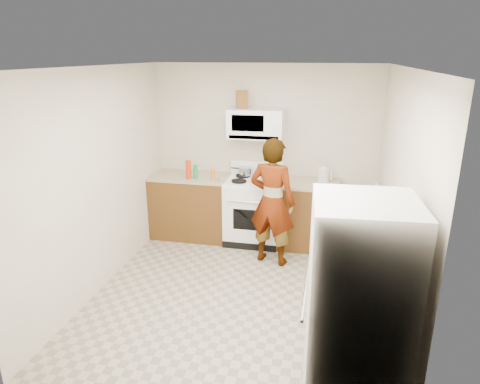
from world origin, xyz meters
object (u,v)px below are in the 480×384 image
(person, at_px, (272,202))
(kettle, at_px, (324,175))
(gas_range, at_px, (253,209))
(fridge, at_px, (357,312))
(saucepan, at_px, (246,171))
(microwave, at_px, (256,124))

(person, xyz_separation_m, kettle, (0.61, 0.69, 0.20))
(gas_range, relative_size, person, 0.68)
(gas_range, xyz_separation_m, fridge, (1.28, -2.90, 0.36))
(person, bearing_deg, kettle, -117.52)
(gas_range, distance_m, saucepan, 0.56)
(gas_range, height_order, fridge, fridge)
(person, relative_size, saucepan, 8.48)
(gas_range, height_order, microwave, microwave)
(kettle, height_order, saucepan, kettle)
(person, relative_size, fridge, 0.97)
(fridge, bearing_deg, microwave, 109.45)
(person, distance_m, fridge, 2.48)
(gas_range, xyz_separation_m, saucepan, (-0.15, 0.15, 0.52))
(person, distance_m, kettle, 0.95)
(microwave, relative_size, fridge, 0.45)
(person, bearing_deg, microwave, -50.46)
(fridge, distance_m, kettle, 3.02)
(kettle, relative_size, saucepan, 0.96)
(fridge, relative_size, saucepan, 8.71)
(person, bearing_deg, fridge, 125.94)
(gas_range, relative_size, fridge, 0.66)
(saucepan, bearing_deg, gas_range, -46.15)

